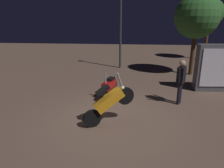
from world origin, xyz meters
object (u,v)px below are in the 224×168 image
motorcycle_orange_foreground (109,102)px  motorcycle_red_parked_left (109,86)px  kiosk_billboard (214,68)px  person_rider_beside (181,78)px  streetlamp_near (121,20)px

motorcycle_orange_foreground → motorcycle_red_parked_left: motorcycle_orange_foreground is taller
motorcycle_red_parked_left → kiosk_billboard: (4.61, 1.20, 0.61)m
person_rider_beside → kiosk_billboard: size_ratio=0.82×
motorcycle_red_parked_left → person_rider_beside: person_rider_beside is taller
motorcycle_red_parked_left → person_rider_beside: bearing=94.7°
motorcycle_orange_foreground → person_rider_beside: person_rider_beside is taller
kiosk_billboard → motorcycle_orange_foreground: bearing=35.7°
person_rider_beside → kiosk_billboard: kiosk_billboard is taller
streetlamp_near → kiosk_billboard: 6.38m
person_rider_beside → streetlamp_near: (-2.62, 5.88, 2.03)m
motorcycle_orange_foreground → streetlamp_near: bearing=63.9°
motorcycle_red_parked_left → motorcycle_orange_foreground: bearing=22.4°
motorcycle_orange_foreground → motorcycle_red_parked_left: bearing=69.2°
person_rider_beside → kiosk_billboard: 2.55m
motorcycle_red_parked_left → streetlamp_near: bearing=-165.3°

